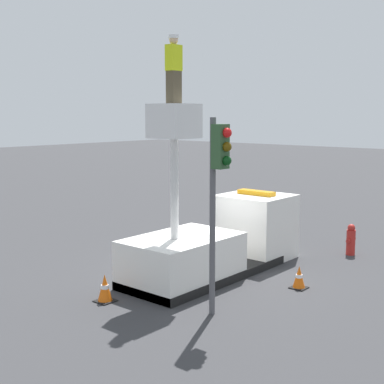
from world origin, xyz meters
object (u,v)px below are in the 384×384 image
Objects in this scene: bucket_truck at (217,240)px; worker at (174,69)px; traffic_light_pole at (218,177)px; traffic_cone_rear at (105,289)px; fire_hydrant at (351,240)px; traffic_cone_curbside at (299,278)px.

worker is at bearing 180.00° from bucket_truck.
traffic_light_pole is 6.56× the size of traffic_cone_rear.
bucket_truck reaches higher than traffic_light_pole.
fire_hydrant reaches higher than traffic_cone_rear.
bucket_truck reaches higher than traffic_cone_rear.
bucket_truck is 2.76m from traffic_cone_curbside.
traffic_cone_curbside is (3.01, -0.48, -2.99)m from traffic_light_pole.
fire_hydrant is at bearing -26.96° from bucket_truck.
traffic_cone_rear is (-3.92, 0.53, -0.62)m from bucket_truck.
worker is 3.49m from traffic_light_pole.
traffic_cone_rear is 1.13× the size of traffic_cone_curbside.
traffic_cone_curbside is (4.10, -3.21, -0.04)m from traffic_cone_rear.
traffic_cone_curbside is at bearing -9.13° from traffic_light_pole.
fire_hydrant is (6.31, -2.25, -5.33)m from worker.
fire_hydrant is at bearing -19.60° from worker.
traffic_cone_curbside is at bearing -86.09° from bucket_truck.
worker is at bearing 67.01° from traffic_light_pole.
worker is 0.38× the size of traffic_light_pole.
bucket_truck reaches higher than fire_hydrant.
fire_hydrant reaches higher than traffic_cone_curbside.
fire_hydrant is 1.49× the size of traffic_cone_rear.
traffic_light_pole is 7.40× the size of traffic_cone_curbside.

